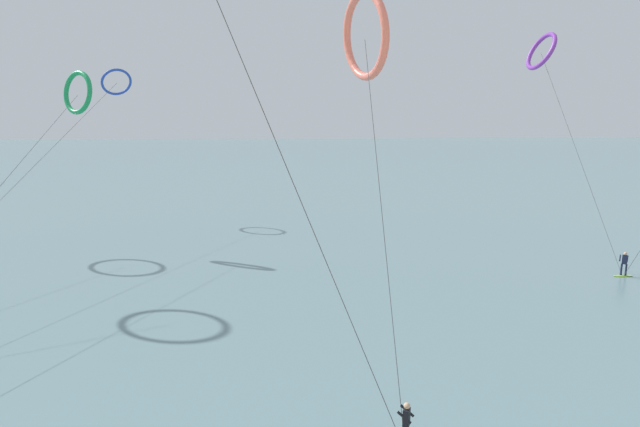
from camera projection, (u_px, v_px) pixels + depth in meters
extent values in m
cube|color=slate|center=(289.00, 165.00, 111.82)|extent=(400.00, 200.00, 0.08)
ellipsoid|color=#8CC62D|center=(623.00, 276.00, 36.99)|extent=(1.40, 0.40, 0.06)
cylinder|color=#191E38|center=(626.00, 270.00, 36.84)|extent=(0.12, 0.12, 0.80)
cylinder|color=#191E38|center=(621.00, 269.00, 36.98)|extent=(0.12, 0.12, 0.80)
cube|color=#191E38|center=(625.00, 260.00, 36.77)|extent=(0.38, 0.35, 0.62)
sphere|color=tan|center=(625.00, 254.00, 36.70)|extent=(0.22, 0.22, 0.22)
cylinder|color=#191E38|center=(627.00, 259.00, 36.77)|extent=(0.37, 0.46, 0.39)
cylinder|color=#191E38|center=(620.00, 258.00, 37.00)|extent=(0.37, 0.46, 0.39)
cube|color=black|center=(406.00, 417.00, 17.94)|extent=(0.32, 0.38, 0.62)
sphere|color=tan|center=(407.00, 406.00, 17.86)|extent=(0.22, 0.22, 0.22)
cylinder|color=black|center=(407.00, 411.00, 18.25)|extent=(0.49, 0.30, 0.39)
cylinder|color=black|center=(404.00, 418.00, 17.85)|extent=(0.49, 0.30, 0.39)
torus|color=#EA7260|center=(365.00, 36.00, 24.11)|extent=(1.97, 3.94, 3.94)
cylinder|color=#3F3F3F|center=(382.00, 216.00, 21.16)|extent=(0.23, 8.90, 14.32)
torus|color=purple|center=(541.00, 51.00, 45.32)|extent=(2.17, 3.57, 3.21)
cylinder|color=#3F3F3F|center=(578.00, 154.00, 41.18)|extent=(1.33, 11.70, 15.86)
torus|color=#199351|center=(78.00, 93.00, 43.79)|extent=(3.38, 2.86, 3.56)
torus|color=#2647B7|center=(116.00, 82.00, 55.51)|extent=(3.61, 3.14, 2.71)
cylinder|color=#3F3F3F|center=(25.00, 175.00, 36.37)|extent=(0.97, 41.76, 13.89)
cylinder|color=#3F3F3F|center=(287.00, 168.00, 16.40)|extent=(7.73, 0.65, 19.05)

